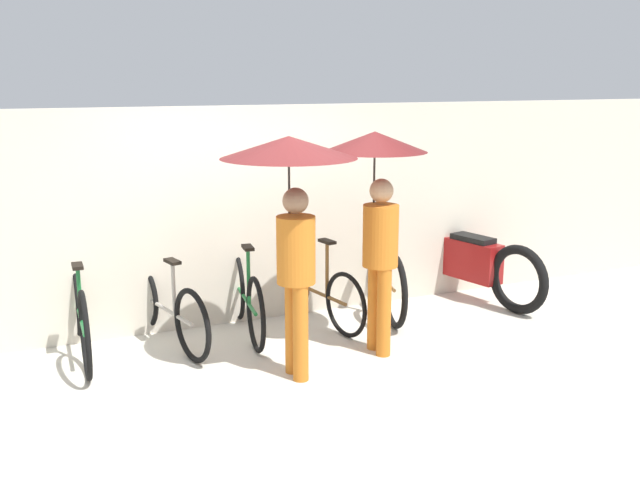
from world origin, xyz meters
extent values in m
plane|color=beige|center=(0.00, 0.00, 0.00)|extent=(30.00, 30.00, 0.00)
cube|color=beige|center=(0.00, 1.71, 1.10)|extent=(12.24, 0.12, 2.20)
torus|color=black|center=(-1.53, 1.87, 0.38)|extent=(0.06, 0.76, 0.76)
torus|color=black|center=(-1.55, 0.79, 0.38)|extent=(0.06, 0.76, 0.76)
cylinder|color=#19662D|center=(-1.54, 1.33, 0.38)|extent=(0.06, 1.08, 0.04)
cylinder|color=#19662D|center=(-1.54, 1.14, 0.63)|extent=(0.04, 0.04, 0.49)
cube|color=black|center=(-1.54, 1.14, 0.89)|extent=(0.09, 0.20, 0.03)
cylinder|color=#19662D|center=(-1.53, 1.87, 0.70)|extent=(0.04, 0.04, 0.63)
cylinder|color=#19662D|center=(-1.53, 1.87, 1.01)|extent=(0.44, 0.04, 0.03)
torus|color=black|center=(-0.89, 1.86, 0.34)|extent=(0.20, 0.67, 0.67)
torus|color=black|center=(-0.65, 0.80, 0.34)|extent=(0.20, 0.67, 0.67)
cylinder|color=#A59E93|center=(-0.77, 1.33, 0.34)|extent=(0.28, 1.07, 0.04)
cylinder|color=#A59E93|center=(-0.73, 1.14, 0.58)|extent=(0.04, 0.04, 0.49)
cube|color=black|center=(-0.73, 1.14, 0.85)|extent=(0.13, 0.22, 0.03)
cylinder|color=#A59E93|center=(-0.89, 1.86, 0.68)|extent=(0.04, 0.04, 0.68)
cylinder|color=#A59E93|center=(-0.89, 1.86, 1.02)|extent=(0.44, 0.13, 0.03)
torus|color=black|center=(0.05, 1.76, 0.35)|extent=(0.13, 0.71, 0.71)
torus|color=black|center=(-0.05, 0.81, 0.35)|extent=(0.13, 0.71, 0.71)
cylinder|color=#19662D|center=(0.00, 1.29, 0.35)|extent=(0.14, 0.96, 0.04)
cylinder|color=#19662D|center=(-0.02, 1.12, 0.63)|extent=(0.04, 0.04, 0.54)
cube|color=black|center=(-0.02, 1.12, 0.91)|extent=(0.11, 0.21, 0.03)
cylinder|color=#19662D|center=(0.05, 1.76, 0.72)|extent=(0.04, 0.04, 0.74)
cylinder|color=#19662D|center=(0.05, 1.76, 1.09)|extent=(0.44, 0.08, 0.03)
torus|color=black|center=(0.68, 1.79, 0.32)|extent=(0.17, 0.64, 0.65)
torus|color=black|center=(0.86, 0.83, 0.32)|extent=(0.17, 0.64, 0.65)
cylinder|color=brown|center=(0.77, 1.31, 0.32)|extent=(0.22, 0.96, 0.04)
cylinder|color=brown|center=(0.80, 1.14, 0.60)|extent=(0.04, 0.04, 0.55)
cube|color=black|center=(0.80, 1.14, 0.89)|extent=(0.13, 0.21, 0.03)
cylinder|color=brown|center=(0.68, 1.79, 0.65)|extent=(0.04, 0.04, 0.65)
cylinder|color=brown|center=(0.68, 1.79, 0.97)|extent=(0.44, 0.11, 0.03)
torus|color=black|center=(1.65, 1.91, 0.38)|extent=(0.23, 0.76, 0.76)
torus|color=black|center=(1.43, 0.88, 0.38)|extent=(0.23, 0.76, 0.76)
cylinder|color=brown|center=(1.54, 1.39, 0.38)|extent=(0.26, 1.04, 0.04)
cylinder|color=brown|center=(1.50, 1.21, 0.66)|extent=(0.04, 0.04, 0.56)
cube|color=black|center=(1.50, 1.21, 0.96)|extent=(0.13, 0.21, 0.03)
cylinder|color=brown|center=(1.65, 1.91, 0.69)|extent=(0.04, 0.04, 0.62)
cylinder|color=brown|center=(1.65, 1.91, 1.00)|extent=(0.44, 0.12, 0.03)
cylinder|color=#C66B1E|center=(0.08, 0.05, 0.41)|extent=(0.13, 0.13, 0.82)
cylinder|color=#C66B1E|center=(0.08, 0.23, 0.41)|extent=(0.13, 0.13, 0.82)
cylinder|color=#C66B1E|center=(0.08, 0.14, 1.10)|extent=(0.32, 0.32, 0.56)
sphere|color=#997051|center=(0.08, 0.14, 1.51)|extent=(0.21, 0.21, 0.21)
cylinder|color=#332D28|center=(0.08, 0.28, 1.48)|extent=(0.02, 0.02, 0.70)
cone|color=#591919|center=(0.08, 0.28, 1.92)|extent=(1.12, 1.12, 0.18)
cylinder|color=#C66B1E|center=(0.97, 0.26, 0.41)|extent=(0.13, 0.13, 0.82)
cylinder|color=#C66B1E|center=(0.97, 0.44, 0.41)|extent=(0.13, 0.13, 0.82)
cylinder|color=#C66B1E|center=(0.97, 0.35, 1.10)|extent=(0.32, 0.32, 0.56)
sphere|color=tan|center=(0.97, 0.35, 1.50)|extent=(0.21, 0.21, 0.21)
cylinder|color=#332D28|center=(0.97, 0.49, 1.48)|extent=(0.02, 0.02, 0.70)
cone|color=#591919|center=(0.97, 0.49, 1.92)|extent=(0.94, 0.94, 0.18)
torus|color=black|center=(2.55, 2.00, 0.38)|extent=(0.27, 0.75, 0.75)
torus|color=black|center=(2.85, 0.73, 0.38)|extent=(0.27, 0.75, 0.75)
cube|color=maroon|center=(2.70, 1.37, 0.46)|extent=(0.40, 0.75, 0.44)
cube|color=black|center=(2.70, 1.37, 0.71)|extent=(0.33, 0.54, 0.06)
cylinder|color=#B2B2B7|center=(2.55, 2.00, 0.93)|extent=(0.57, 0.17, 0.03)
camera|label=1|loc=(-1.97, -5.11, 2.48)|focal=40.00mm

